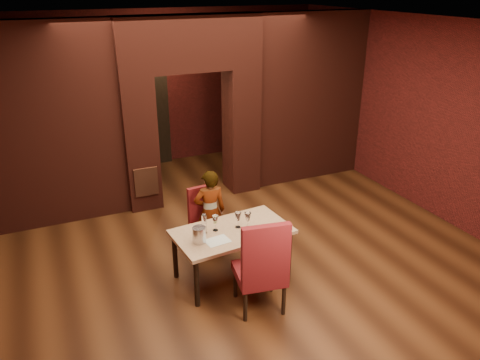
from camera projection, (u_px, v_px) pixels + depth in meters
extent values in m
plane|color=#4A2712|center=(238.00, 246.00, 7.08)|extent=(8.00, 8.00, 0.00)
cube|color=silver|center=(237.00, 24.00, 5.81)|extent=(7.00, 8.00, 0.04)
cube|color=maroon|center=(161.00, 89.00, 9.80)|extent=(7.00, 0.04, 3.20)
cube|color=maroon|center=(431.00, 118.00, 7.75)|extent=(0.04, 8.00, 3.20)
cube|color=maroon|center=(139.00, 143.00, 7.94)|extent=(0.55, 0.55, 2.30)
cube|color=maroon|center=(241.00, 130.00, 8.65)|extent=(0.55, 0.55, 2.30)
cube|color=maroon|center=(189.00, 43.00, 7.67)|extent=(2.45, 0.55, 0.90)
cube|color=maroon|center=(46.00, 128.00, 7.24)|extent=(2.28, 0.35, 3.20)
cube|color=maroon|center=(308.00, 99.00, 9.00)|extent=(2.28, 0.35, 3.20)
cube|color=brown|center=(146.00, 182.00, 7.93)|extent=(0.40, 0.03, 0.50)
cube|color=black|center=(145.00, 117.00, 9.82)|extent=(0.90, 0.08, 2.10)
cube|color=black|center=(145.00, 118.00, 9.78)|extent=(1.02, 0.04, 2.22)
cube|color=tan|center=(232.00, 253.00, 6.23)|extent=(1.58, 0.98, 0.71)
cube|color=maroon|center=(208.00, 221.00, 6.80)|extent=(0.47, 0.47, 0.96)
cube|color=maroon|center=(259.00, 262.00, 5.55)|extent=(0.65, 0.65, 1.24)
imported|color=silver|center=(210.00, 212.00, 6.72)|extent=(0.50, 0.35, 1.28)
cube|color=silver|center=(217.00, 241.00, 5.84)|extent=(0.32, 0.25, 0.00)
cylinder|color=#B6B6BE|center=(199.00, 235.00, 5.78)|extent=(0.17, 0.17, 0.21)
cylinder|color=white|center=(204.00, 223.00, 5.97)|extent=(0.06, 0.06, 0.28)
imported|color=#336125|center=(254.00, 229.00, 7.17)|extent=(0.44, 0.44, 0.37)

